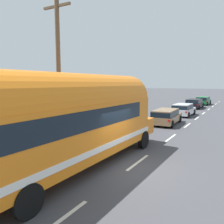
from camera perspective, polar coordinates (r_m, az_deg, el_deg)
ground_plane at (r=10.30m, az=4.64°, el=-13.87°), size 300.00×300.00×0.00m
lane_markings at (r=22.51m, az=11.99°, el=-2.34°), size 4.02×80.00×0.01m
utility_pole at (r=12.77m, az=-13.30°, el=10.29°), size 1.80×0.24×8.50m
painted_bus at (r=9.33m, az=-10.87°, el=-1.55°), size 2.79×12.50×4.12m
car_lead at (r=20.95m, az=13.44°, el=-0.90°), size 2.07×4.69×1.37m
car_second at (r=26.99m, az=17.46°, el=0.74°), size 2.02×4.47×1.37m
car_third at (r=35.67m, az=20.01°, el=2.18°), size 2.03×4.83×1.37m
car_fourth at (r=42.14m, az=21.96°, el=2.81°), size 2.09×4.65×1.37m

